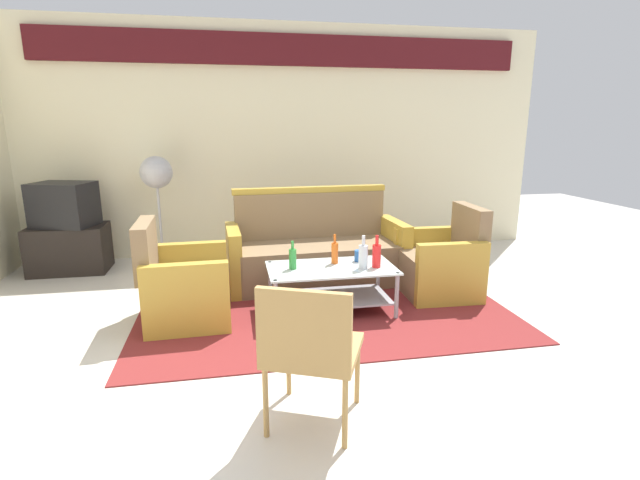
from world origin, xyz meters
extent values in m
plane|color=beige|center=(0.00, 0.00, 0.00)|extent=(14.00, 14.00, 0.00)
cube|color=beige|center=(0.00, 3.06, 1.40)|extent=(6.52, 0.12, 2.80)
cube|color=#4C1419|center=(0.00, 2.97, 2.47)|extent=(5.76, 0.08, 0.36)
cube|color=maroon|center=(0.02, 0.97, 0.01)|extent=(3.21, 2.18, 0.01)
cube|color=#7F6647|center=(0.09, 1.61, 0.22)|extent=(1.63, 0.77, 0.42)
cube|color=#7F6647|center=(0.07, 1.93, 0.67)|extent=(1.60, 0.21, 0.48)
cube|color=#B79333|center=(0.92, 1.65, 0.32)|extent=(0.15, 0.70, 0.62)
cube|color=#B79333|center=(-0.75, 1.57, 0.32)|extent=(0.15, 0.70, 0.62)
cube|color=#B79333|center=(0.07, 1.93, 0.94)|extent=(1.64, 0.17, 0.06)
cube|color=#7F6647|center=(-1.14, 0.89, 0.21)|extent=(0.68, 0.62, 0.40)
cube|color=#7F6647|center=(-1.45, 0.88, 0.64)|extent=(0.14, 0.60, 0.45)
cube|color=#B79333|center=(-1.15, 1.22, 0.30)|extent=(0.66, 0.12, 0.58)
cube|color=#B79333|center=(-1.13, 0.56, 0.30)|extent=(0.66, 0.12, 0.58)
cube|color=#7F6647|center=(1.17, 1.10, 0.21)|extent=(0.68, 0.62, 0.40)
cube|color=#7F6647|center=(1.48, 1.09, 0.64)|extent=(0.14, 0.60, 0.45)
cube|color=#B79333|center=(1.16, 0.77, 0.30)|extent=(0.66, 0.12, 0.58)
cube|color=#B79333|center=(1.18, 1.43, 0.30)|extent=(0.66, 0.12, 0.58)
cube|color=silver|center=(0.07, 0.84, 0.40)|extent=(1.10, 0.60, 0.02)
cube|color=#9E9EA5|center=(0.07, 0.84, 0.13)|extent=(1.00, 0.52, 0.02)
cylinder|color=#9E9EA5|center=(-0.44, 1.10, 0.21)|extent=(0.04, 0.04, 0.40)
cylinder|color=#9E9EA5|center=(0.58, 1.10, 0.21)|extent=(0.04, 0.04, 0.40)
cylinder|color=#9E9EA5|center=(-0.44, 0.58, 0.21)|extent=(0.04, 0.04, 0.40)
cylinder|color=#9E9EA5|center=(0.58, 0.58, 0.21)|extent=(0.04, 0.04, 0.40)
cylinder|color=silver|center=(0.33, 0.75, 0.51)|extent=(0.08, 0.08, 0.20)
cylinder|color=silver|center=(0.33, 0.75, 0.66)|extent=(0.03, 0.03, 0.09)
cylinder|color=red|center=(0.45, 0.77, 0.51)|extent=(0.07, 0.07, 0.20)
cylinder|color=red|center=(0.45, 0.77, 0.65)|extent=(0.03, 0.03, 0.08)
cylinder|color=#2D8C38|center=(-0.26, 0.85, 0.50)|extent=(0.06, 0.06, 0.17)
cylinder|color=#2D8C38|center=(-0.26, 0.85, 0.62)|extent=(0.02, 0.02, 0.07)
cylinder|color=#D85919|center=(0.12, 0.95, 0.50)|extent=(0.06, 0.06, 0.19)
cylinder|color=#D85919|center=(0.12, 0.95, 0.63)|extent=(0.02, 0.02, 0.08)
cylinder|color=#2659A5|center=(0.35, 0.98, 0.46)|extent=(0.08, 0.08, 0.10)
cube|color=black|center=(-2.55, 2.55, 0.26)|extent=(0.80, 0.50, 0.52)
cube|color=black|center=(-2.55, 2.55, 0.76)|extent=(0.70, 0.59, 0.48)
cube|color=black|center=(-2.49, 2.76, 0.76)|extent=(0.49, 0.15, 0.36)
cylinder|color=#2D2D33|center=(-1.57, 2.60, 0.01)|extent=(0.32, 0.32, 0.03)
cylinder|color=#B2B2B7|center=(-1.57, 2.60, 0.51)|extent=(0.03, 0.03, 0.95)
sphere|color=#B2B2B7|center=(-1.57, 2.60, 1.09)|extent=(0.36, 0.36, 0.36)
cube|color=#AD844C|center=(-0.35, -0.67, 0.42)|extent=(0.63, 0.63, 0.04)
cube|color=#AD844C|center=(-0.44, -0.88, 0.64)|extent=(0.46, 0.23, 0.40)
cylinder|color=#AD844C|center=(-0.46, -0.40, 0.21)|extent=(0.03, 0.03, 0.42)
cylinder|color=#AD844C|center=(-0.07, -0.57, 0.21)|extent=(0.03, 0.03, 0.42)
cylinder|color=#AD844C|center=(-0.63, -0.78, 0.21)|extent=(0.03, 0.03, 0.42)
cylinder|color=#AD844C|center=(-0.24, -0.95, 0.21)|extent=(0.03, 0.03, 0.42)
camera|label=1|loc=(-0.76, -3.00, 1.61)|focal=26.65mm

